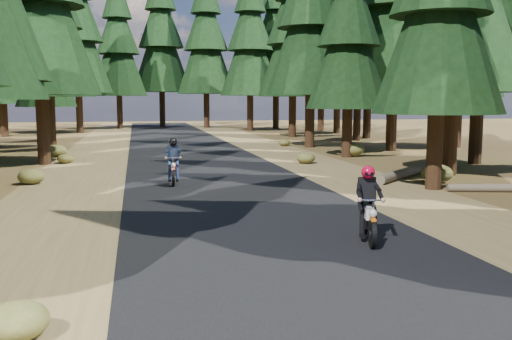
% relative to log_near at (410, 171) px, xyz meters
% --- Properties ---
extents(ground, '(120.00, 120.00, 0.00)m').
position_rel_log_near_xyz_m(ground, '(-6.80, -7.43, -0.16)').
color(ground, '#4C361B').
rests_on(ground, ground).
extents(road, '(6.00, 100.00, 0.01)m').
position_rel_log_near_xyz_m(road, '(-6.80, -2.43, -0.15)').
color(road, black).
rests_on(road, ground).
extents(shoulder_l, '(3.20, 100.00, 0.01)m').
position_rel_log_near_xyz_m(shoulder_l, '(-11.40, -2.43, -0.16)').
color(shoulder_l, brown).
rests_on(shoulder_l, ground).
extents(shoulder_r, '(3.20, 100.00, 0.01)m').
position_rel_log_near_xyz_m(shoulder_r, '(-2.20, -2.43, -0.16)').
color(shoulder_r, brown).
rests_on(shoulder_r, ground).
extents(pine_forest, '(34.59, 55.08, 16.32)m').
position_rel_log_near_xyz_m(pine_forest, '(-6.82, 13.61, 7.73)').
color(pine_forest, black).
rests_on(pine_forest, ground).
extents(log_near, '(4.11, 3.94, 0.32)m').
position_rel_log_near_xyz_m(log_near, '(0.00, 0.00, 0.00)').
color(log_near, '#4C4233').
rests_on(log_near, ground).
extents(understory_shrubs, '(14.69, 30.78, 0.67)m').
position_rel_log_near_xyz_m(understory_shrubs, '(-4.59, -0.05, 0.11)').
color(understory_shrubs, '#474C1E').
rests_on(understory_shrubs, ground).
extents(rider_lead, '(0.86, 1.67, 1.42)m').
position_rel_log_near_xyz_m(rider_lead, '(-5.18, -8.48, 0.32)').
color(rider_lead, beige).
rests_on(rider_lead, road).
extents(rider_follow, '(0.61, 1.67, 1.46)m').
position_rel_log_near_xyz_m(rider_follow, '(-8.29, -0.31, 0.33)').
color(rider_follow, '#A6180B').
rests_on(rider_follow, road).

